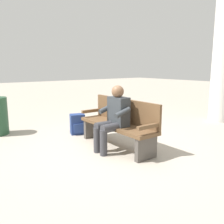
{
  "coord_description": "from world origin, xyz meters",
  "views": [
    {
      "loc": [
        -3.44,
        2.76,
        1.51
      ],
      "look_at": [
        -0.07,
        0.15,
        0.7
      ],
      "focal_mm": 38.94,
      "sensor_mm": 36.0,
      "label": 1
    }
  ],
  "objects": [
    {
      "name": "support_pillar",
      "position": [
        -0.03,
        -3.63,
        1.97
      ],
      "size": [
        0.55,
        0.55,
        3.93
      ],
      "primitive_type": "cylinder",
      "color": "silver",
      "rests_on": "ground"
    },
    {
      "name": "backpack",
      "position": [
        1.23,
        0.13,
        0.22
      ],
      "size": [
        0.35,
        0.37,
        0.45
      ],
      "rotation": [
        0.0,
        0.0,
        1.23
      ],
      "color": "navy",
      "rests_on": "ground"
    },
    {
      "name": "person_seated",
      "position": [
        -0.13,
        0.16,
        0.63
      ],
      "size": [
        0.58,
        0.58,
        1.18
      ],
      "rotation": [
        0.0,
        0.0,
        -0.02
      ],
      "color": "#33383D",
      "rests_on": "ground"
    },
    {
      "name": "ground_plane",
      "position": [
        0.0,
        0.0,
        0.0
      ],
      "size": [
        40.0,
        40.0,
        0.0
      ],
      "primitive_type": "plane",
      "color": "#A89E8E"
    },
    {
      "name": "bench_near",
      "position": [
        -0.0,
        -0.07,
        0.46
      ],
      "size": [
        1.81,
        0.52,
        0.9
      ],
      "rotation": [
        0.0,
        0.0,
        -0.02
      ],
      "color": "brown",
      "rests_on": "ground"
    }
  ]
}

